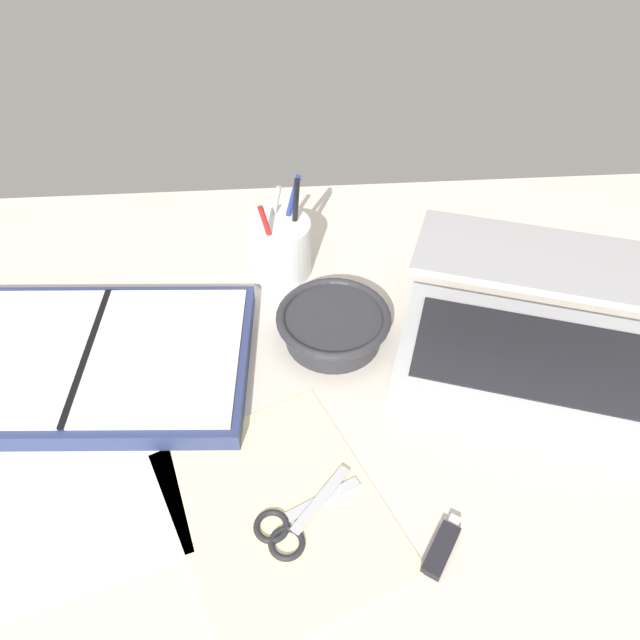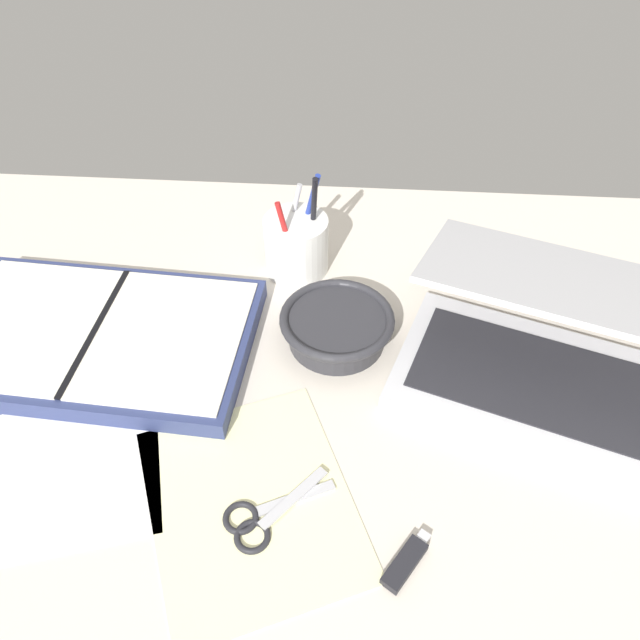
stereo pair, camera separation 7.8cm
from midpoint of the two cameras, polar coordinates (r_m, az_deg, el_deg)
desk_top at (r=78.56cm, az=4.46°, el=-8.86°), size 140.00×100.00×2.00cm
laptop at (r=84.08cm, az=22.76°, el=-2.63°), size 42.54×38.23×14.81cm
bowl at (r=83.60cm, az=4.23°, el=-0.72°), size 15.40×15.40×4.68cm
pen_cup at (r=93.61cm, az=0.22°, el=6.86°), size 9.63×9.63×16.69cm
planner at (r=87.48cm, az=-17.24°, el=-1.62°), size 42.48×28.40×3.21cm
scissors at (r=69.51cm, az=-2.32°, el=-18.00°), size 11.91×10.57×0.80cm
paper_sheet_front at (r=70.81cm, az=-3.11°, el=-16.49°), size 29.80×32.34×0.16cm
paper_sheet_beside_planner at (r=77.47cm, az=-18.65°, el=-12.02°), size 24.41×27.34×0.16cm
usb_drive at (r=68.47cm, az=11.33°, el=-21.09°), size 5.37×6.85×1.00cm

